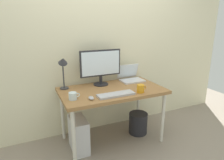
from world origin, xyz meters
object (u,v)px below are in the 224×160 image
object	(u,v)px
laptop	(130,76)
computer_tower	(79,135)
desk	(112,94)
coffee_mug	(141,89)
desk_lamp	(63,66)
glass_cup	(73,96)
mouse	(91,98)
keyboard	(116,94)
wastebasket	(138,123)
monitor	(101,65)

from	to	relation	value
laptop	computer_tower	distance (m)	1.08
desk	coffee_mug	distance (m)	0.38
desk	desk_lamp	xyz separation A→B (m)	(-0.54, 0.23, 0.37)
laptop	coffee_mug	size ratio (longest dim) A/B	2.59
desk	glass_cup	size ratio (longest dim) A/B	10.46
mouse	computer_tower	xyz separation A→B (m)	(-0.11, 0.19, -0.53)
mouse	computer_tower	world-z (taller)	mouse
mouse	coffee_mug	distance (m)	0.61
desk	desk_lamp	distance (m)	0.70
desk_lamp	computer_tower	bearing A→B (deg)	-73.54
desk	coffee_mug	world-z (taller)	coffee_mug
laptop	keyboard	bearing A→B (deg)	-133.61
desk	computer_tower	world-z (taller)	desk
laptop	wastebasket	world-z (taller)	laptop
coffee_mug	keyboard	bearing A→B (deg)	175.19
coffee_mug	glass_cup	size ratio (longest dim) A/B	1.00
monitor	keyboard	xyz separation A→B (m)	(0.01, -0.46, -0.26)
desk_lamp	wastebasket	bearing A→B (deg)	-13.28
monitor	desk_lamp	bearing A→B (deg)	179.93
wastebasket	desk	bearing A→B (deg)	-178.89
laptop	mouse	distance (m)	0.89
desk	desk_lamp	bearing A→B (deg)	156.79
keyboard	coffee_mug	world-z (taller)	coffee_mug
desk	glass_cup	distance (m)	0.56
desk_lamp	coffee_mug	bearing A→B (deg)	-31.02
monitor	mouse	bearing A→B (deg)	-122.62
wastebasket	monitor	bearing A→B (deg)	154.41
computer_tower	mouse	bearing A→B (deg)	-58.54
desk_lamp	wastebasket	size ratio (longest dim) A/B	1.44
monitor	laptop	xyz separation A→B (m)	(0.46, 0.02, -0.21)
mouse	glass_cup	distance (m)	0.20
desk_lamp	computer_tower	xyz separation A→B (m)	(0.08, -0.27, -0.82)
monitor	laptop	size ratio (longest dim) A/B	1.74
monitor	glass_cup	size ratio (longest dim) A/B	4.51
coffee_mug	laptop	bearing A→B (deg)	74.22
desk_lamp	computer_tower	size ratio (longest dim) A/B	1.03
keyboard	computer_tower	xyz separation A→B (m)	(-0.41, 0.19, -0.52)
desk	monitor	bearing A→B (deg)	104.20
desk_lamp	coffee_mug	distance (m)	0.98
laptop	desk_lamp	xyz separation A→B (m)	(-0.95, -0.02, 0.25)
keyboard	wastebasket	bearing A→B (deg)	26.80
keyboard	glass_cup	bearing A→B (deg)	170.42
glass_cup	desk_lamp	bearing A→B (deg)	91.93
monitor	wastebasket	xyz separation A→B (m)	(0.47, -0.23, -0.84)
desk	wastebasket	distance (m)	0.65
computer_tower	coffee_mug	bearing A→B (deg)	-16.45
desk	monitor	world-z (taller)	monitor
monitor	computer_tower	bearing A→B (deg)	-146.36
monitor	mouse	distance (m)	0.60
glass_cup	wastebasket	xyz separation A→B (m)	(0.94, 0.15, -0.61)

